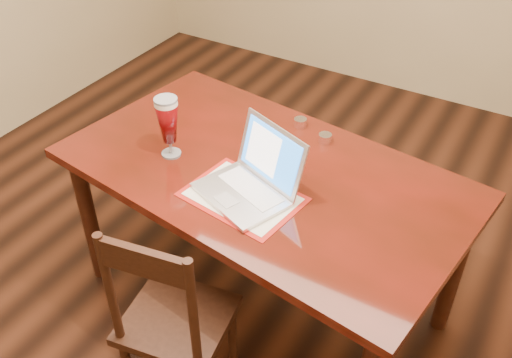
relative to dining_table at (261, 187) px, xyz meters
The scene contains 3 objects.
ground 0.73m from the dining_table, behind, with size 5.00×5.00×0.00m, color black.
dining_table is the anchor object (origin of this frame).
dining_chair 0.67m from the dining_table, 94.00° to the right, with size 0.47×0.45×0.97m.
Camera 1 is at (1.07, -1.68, 2.27)m, focal length 40.00 mm.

